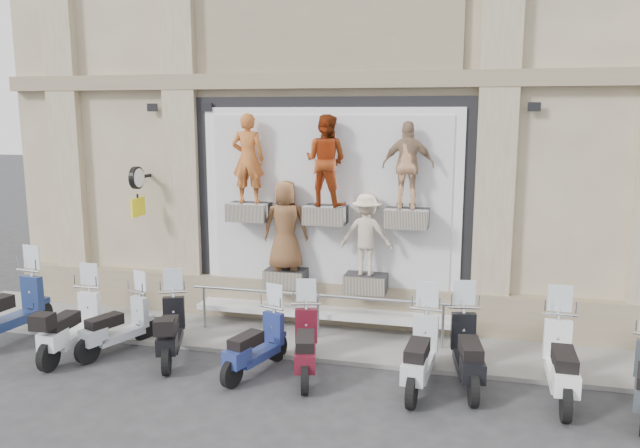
# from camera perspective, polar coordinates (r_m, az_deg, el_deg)

# --- Properties ---
(ground) EXTENTS (90.00, 90.00, 0.00)m
(ground) POSITION_cam_1_polar(r_m,az_deg,el_deg) (10.18, -3.03, -14.54)
(ground) COLOR #2D2D2F
(ground) RESTS_ON ground
(sidewalk) EXTENTS (16.00, 2.20, 0.08)m
(sidewalk) POSITION_cam_1_polar(r_m,az_deg,el_deg) (12.04, -0.06, -10.32)
(sidewalk) COLOR gray
(sidewalk) RESTS_ON ground
(building) EXTENTS (14.00, 8.60, 12.00)m
(building) POSITION_cam_1_polar(r_m,az_deg,el_deg) (16.16, 4.34, 16.36)
(building) COLOR #C5B490
(building) RESTS_ON ground
(shop_vitrine) EXTENTS (5.60, 0.83, 4.30)m
(shop_vitrine) POSITION_cam_1_polar(r_m,az_deg,el_deg) (12.04, 0.81, 1.34)
(shop_vitrine) COLOR black
(shop_vitrine) RESTS_ON ground
(guard_rail) EXTENTS (5.06, 0.10, 0.93)m
(guard_rail) POSITION_cam_1_polar(r_m,az_deg,el_deg) (11.80, -0.18, -8.55)
(guard_rail) COLOR #9EA0A5
(guard_rail) RESTS_ON ground
(clock_sign_bracket) EXTENTS (0.10, 0.80, 1.02)m
(clock_sign_bracket) POSITION_cam_1_polar(r_m,az_deg,el_deg) (13.19, -16.36, 3.45)
(clock_sign_bracket) COLOR black
(clock_sign_bracket) RESTS_ON ground
(scooter_a) EXTENTS (0.91, 2.18, 1.72)m
(scooter_a) POSITION_cam_1_polar(r_m,az_deg,el_deg) (13.06, -26.88, -6.03)
(scooter_a) COLOR navy
(scooter_a) RESTS_ON ground
(scooter_b) EXTENTS (0.61, 1.91, 1.54)m
(scooter_b) POSITION_cam_1_polar(r_m,az_deg,el_deg) (11.88, -21.81, -7.64)
(scooter_b) COLOR silver
(scooter_b) RESTS_ON ground
(scooter_c) EXTENTS (1.07, 1.78, 1.39)m
(scooter_c) POSITION_cam_1_polar(r_m,az_deg,el_deg) (11.79, -18.14, -7.92)
(scooter_c) COLOR #A6ABB4
(scooter_c) RESTS_ON ground
(scooter_d) EXTENTS (1.14, 1.90, 1.48)m
(scooter_d) POSITION_cam_1_polar(r_m,az_deg,el_deg) (11.20, -13.55, -8.40)
(scooter_d) COLOR black
(scooter_d) RESTS_ON ground
(scooter_e) EXTENTS (0.98, 1.79, 1.39)m
(scooter_e) POSITION_cam_1_polar(r_m,az_deg,el_deg) (10.40, -5.94, -9.90)
(scooter_e) COLOR navy
(scooter_e) RESTS_ON ground
(scooter_f) EXTENTS (0.96, 1.90, 1.48)m
(scooter_f) POSITION_cam_1_polar(r_m,az_deg,el_deg) (10.24, -1.33, -9.91)
(scooter_f) COLOR #4C0D18
(scooter_f) RESTS_ON ground
(scooter_g) EXTENTS (0.69, 1.95, 1.56)m
(scooter_g) POSITION_cam_1_polar(r_m,az_deg,el_deg) (9.91, 9.16, -10.51)
(scooter_g) COLOR #B8BDC0
(scooter_g) RESTS_ON ground
(scooter_h) EXTENTS (0.83, 1.97, 1.55)m
(scooter_h) POSITION_cam_1_polar(r_m,az_deg,el_deg) (10.14, 13.40, -10.19)
(scooter_h) COLOR black
(scooter_h) RESTS_ON ground
(scooter_i) EXTENTS (0.59, 1.97, 1.60)m
(scooter_i) POSITION_cam_1_polar(r_m,az_deg,el_deg) (10.10, 21.28, -10.55)
(scooter_i) COLOR white
(scooter_i) RESTS_ON ground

